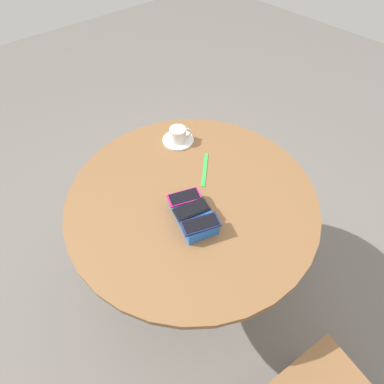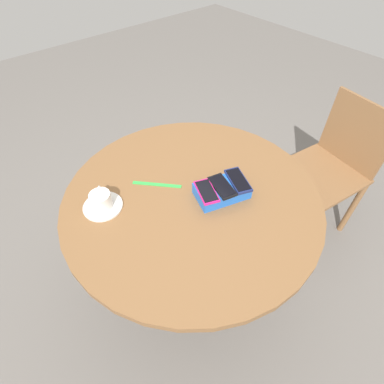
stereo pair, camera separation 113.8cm
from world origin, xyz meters
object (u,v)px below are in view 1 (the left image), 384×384
(phone_box, at_px, (193,215))
(phone_magenta, at_px, (184,197))
(phone_black, at_px, (191,209))
(coffee_cup, at_px, (178,134))
(lanyard_strap, at_px, (205,169))
(phone_navy, at_px, (201,224))
(round_table, at_px, (192,213))
(saucer, at_px, (178,140))

(phone_box, distance_m, phone_magenta, 0.08)
(phone_black, relative_size, coffee_cup, 1.36)
(lanyard_strap, bearing_deg, phone_box, 127.00)
(coffee_cup, height_order, lanyard_strap, coffee_cup)
(phone_black, relative_size, phone_magenta, 1.01)
(coffee_cup, bearing_deg, phone_navy, 148.81)
(phone_navy, bearing_deg, lanyard_strap, -46.08)
(round_table, height_order, lanyard_strap, lanyard_strap)
(phone_black, bearing_deg, coffee_cup, -33.82)
(coffee_cup, bearing_deg, round_table, 149.10)
(phone_navy, xyz_separation_m, phone_black, (0.07, -0.02, -0.00))
(phone_navy, bearing_deg, coffee_cup, -31.19)
(phone_navy, relative_size, coffee_cup, 1.46)
(coffee_cup, bearing_deg, phone_box, 146.88)
(phone_box, height_order, lanyard_strap, phone_box)
(phone_navy, relative_size, phone_magenta, 1.09)
(phone_box, bearing_deg, round_table, -39.74)
(saucer, relative_size, coffee_cup, 1.45)
(phone_box, relative_size, phone_black, 1.62)
(round_table, distance_m, coffee_cup, 0.39)
(round_table, bearing_deg, phone_magenta, 110.17)
(phone_black, relative_size, lanyard_strap, 0.70)
(lanyard_strap, bearing_deg, saucer, -9.27)
(phone_navy, relative_size, phone_black, 1.07)
(lanyard_strap, bearing_deg, phone_magenta, 115.13)
(round_table, xyz_separation_m, phone_magenta, (-0.02, 0.06, 0.18))
(phone_magenta, xyz_separation_m, saucer, (0.33, -0.24, -0.05))
(round_table, distance_m, phone_magenta, 0.19)
(phone_black, bearing_deg, phone_box, -144.08)
(phone_black, bearing_deg, saucer, -33.52)
(round_table, distance_m, lanyard_strap, 0.20)
(round_table, relative_size, lanyard_strap, 5.05)
(saucer, bearing_deg, phone_box, 147.18)
(phone_navy, bearing_deg, saucer, -30.94)
(phone_box, bearing_deg, saucer, -32.82)
(round_table, relative_size, phone_navy, 6.76)
(phone_magenta, bearing_deg, phone_box, 167.17)
(saucer, distance_m, lanyard_strap, 0.24)
(phone_black, distance_m, saucer, 0.47)
(round_table, relative_size, phone_magenta, 7.35)
(phone_black, bearing_deg, round_table, -42.63)
(phone_box, xyz_separation_m, phone_magenta, (0.07, -0.02, 0.03))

